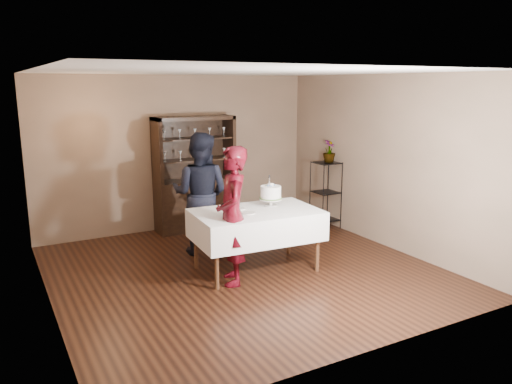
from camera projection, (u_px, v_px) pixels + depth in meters
floor at (244, 270)px, 6.96m from camera, size 5.00×5.00×0.00m
ceiling at (243, 71)px, 6.38m from camera, size 5.00×5.00×0.00m
back_wall at (178, 153)px, 8.81m from camera, size 5.00×0.02×2.70m
wall_left at (42, 195)px, 5.49m from camera, size 0.02×5.00×2.70m
wall_right at (384, 161)px, 7.85m from camera, size 0.02×5.00×2.70m
china_hutch at (195, 192)px, 8.84m from camera, size 1.40×0.48×2.00m
plant_etagere at (326, 192)px, 8.92m from camera, size 0.42×0.42×1.20m
cake_table at (256, 225)px, 6.84m from camera, size 1.76×1.15×0.85m
woman at (233, 216)px, 6.36m from camera, size 0.62×0.76×1.79m
man at (200, 194)px, 7.50m from camera, size 1.14×1.12×1.85m
cake at (271, 193)px, 7.04m from camera, size 0.33×0.33×0.45m
plate_near at (249, 213)px, 6.66m from camera, size 0.19×0.19×0.01m
plate_far at (239, 209)px, 6.88m from camera, size 0.17×0.17×0.01m
potted_plant at (329, 151)px, 8.78m from camera, size 0.30×0.30×0.39m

